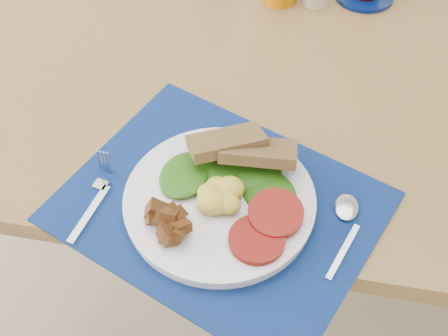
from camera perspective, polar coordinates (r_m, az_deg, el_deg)
ground at (r=1.75m, az=1.27°, el=-14.07°), size 4.00×4.00×0.00m
table at (r=1.32m, az=3.23°, el=6.52°), size 1.40×0.90×0.75m
placemat at (r=1.03m, az=-0.41°, el=-3.54°), size 0.60×0.55×0.00m
breakfast_plate at (r=1.01m, az=-0.80°, el=-2.90°), size 0.31×0.31×0.07m
fork at (r=1.06m, az=-11.57°, el=-2.43°), size 0.04×0.17×0.00m
spoon at (r=1.02m, az=11.03°, el=-4.84°), size 0.05×0.17×0.00m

